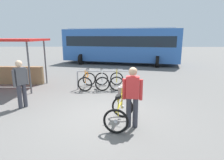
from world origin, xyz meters
TOP-DOWN VIEW (x-y plane):
  - ground_plane at (0.00, 0.00)m, footprint 80.00×80.00m
  - bike_rack_rail at (-0.18, 3.13)m, footprint 2.50×0.28m
  - racked_bike_orange at (-1.00, 3.24)m, footprint 0.70×1.11m
  - racked_bike_white at (-0.30, 3.30)m, footprint 0.78×1.18m
  - racked_bike_yellow at (0.39, 3.36)m, footprint 0.66×1.11m
  - featured_bicycle at (0.49, -0.40)m, footprint 0.86×1.25m
  - person_with_featured_bike at (0.80, -0.64)m, footprint 0.53×0.25m
  - pedestrian_with_backpack at (-2.86, 0.72)m, footprint 0.45×0.48m
  - bus_distant at (0.73, 11.53)m, footprint 10.31×4.90m
  - market_stall at (-4.58, 3.62)m, footprint 3.13×2.34m

SIDE VIEW (x-z plane):
  - ground_plane at x=0.00m, z-range 0.00..0.00m
  - racked_bike_white at x=-0.30m, z-range -0.12..0.86m
  - racked_bike_yellow at x=0.39m, z-range -0.12..0.86m
  - racked_bike_orange at x=-1.00m, z-range -0.12..0.85m
  - featured_bicycle at x=0.49m, z-range -0.06..1.03m
  - bike_rack_rail at x=-0.18m, z-range 0.20..1.08m
  - person_with_featured_bike at x=0.80m, z-range 0.09..1.73m
  - pedestrian_with_backpack at x=-2.86m, z-range 0.12..1.76m
  - market_stall at x=-4.58m, z-range 0.24..2.54m
  - bus_distant at x=0.73m, z-range 0.20..3.28m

